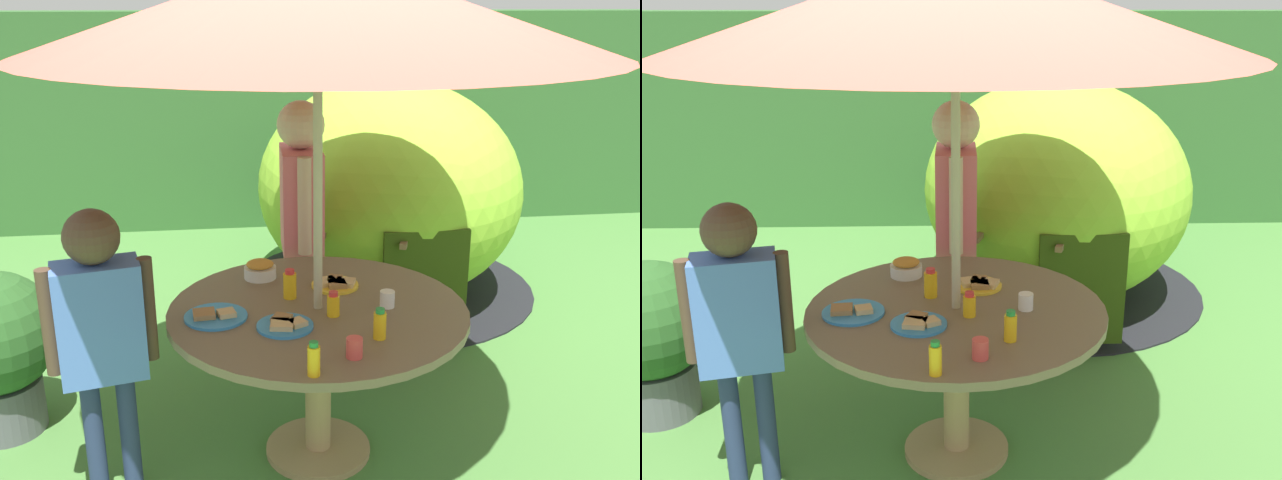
{
  "view_description": "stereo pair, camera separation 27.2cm",
  "coord_description": "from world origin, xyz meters",
  "views": [
    {
      "loc": [
        -0.33,
        -2.69,
        1.9
      ],
      "look_at": [
        0.03,
        0.17,
        0.93
      ],
      "focal_mm": 40.38,
      "sensor_mm": 36.0,
      "label": 1
    },
    {
      "loc": [
        -0.06,
        -2.71,
        1.9
      ],
      "look_at": [
        0.03,
        0.17,
        0.93
      ],
      "focal_mm": 40.38,
      "sensor_mm": 36.0,
      "label": 2
    }
  ],
  "objects": [
    {
      "name": "ground_plane",
      "position": [
        0.0,
        0.0,
        -0.01
      ],
      "size": [
        10.0,
        10.0,
        0.02
      ],
      "primitive_type": "cube",
      "color": "#477A38"
    },
    {
      "name": "hedge_backdrop",
      "position": [
        0.0,
        3.66,
        0.9
      ],
      "size": [
        9.0,
        0.7,
        1.79
      ],
      "primitive_type": "cube",
      "color": "#33602D",
      "rests_on": "ground_plane"
    },
    {
      "name": "garden_table",
      "position": [
        0.0,
        0.0,
        0.57
      ],
      "size": [
        1.23,
        1.23,
        0.69
      ],
      "color": "tan",
      "rests_on": "ground_plane"
    },
    {
      "name": "patio_umbrella",
      "position": [
        0.0,
        0.0,
        1.88
      ],
      "size": [
        2.18,
        2.18,
        2.06
      ],
      "color": "#B7AD8C",
      "rests_on": "ground_plane"
    },
    {
      "name": "wooden_chair",
      "position": [
        0.45,
        1.19,
        0.56
      ],
      "size": [
        0.62,
        0.58,
        1.03
      ],
      "rotation": [
        0.0,
        0.0,
        -0.36
      ],
      "color": "brown",
      "rests_on": "ground_plane"
    },
    {
      "name": "dome_tent",
      "position": [
        0.69,
        1.84,
        0.7
      ],
      "size": [
        2.04,
        2.04,
        1.42
      ],
      "rotation": [
        0.0,
        0.0,
        0.01
      ],
      "color": "#8CC633",
      "rests_on": "ground_plane"
    },
    {
      "name": "child_in_pink_shirt",
      "position": [
        0.02,
        0.86,
        0.91
      ],
      "size": [
        0.24,
        0.48,
        1.42
      ],
      "rotation": [
        0.0,
        0.0,
        -1.59
      ],
      "color": "#3F3F47",
      "rests_on": "ground_plane"
    },
    {
      "name": "child_in_blue_shirt",
      "position": [
        -0.83,
        -0.19,
        0.76
      ],
      "size": [
        0.4,
        0.23,
        1.19
      ],
      "rotation": [
        0.0,
        0.0,
        0.22
      ],
      "color": "navy",
      "rests_on": "ground_plane"
    },
    {
      "name": "snack_bowl",
      "position": [
        -0.22,
        0.36,
        0.73
      ],
      "size": [
        0.15,
        0.15,
        0.08
      ],
      "color": "white",
      "rests_on": "garden_table"
    },
    {
      "name": "plate_center_front",
      "position": [
        0.1,
        0.22,
        0.7
      ],
      "size": [
        0.21,
        0.21,
        0.03
      ],
      "color": "yellow",
      "rests_on": "garden_table"
    },
    {
      "name": "plate_near_right",
      "position": [
        -0.15,
        -0.17,
        0.7
      ],
      "size": [
        0.22,
        0.22,
        0.03
      ],
      "color": "#338CD8",
      "rests_on": "garden_table"
    },
    {
      "name": "plate_front_edge",
      "position": [
        -0.42,
        -0.05,
        0.7
      ],
      "size": [
        0.25,
        0.25,
        0.03
      ],
      "color": "#338CD8",
      "rests_on": "garden_table"
    },
    {
      "name": "juice_bottle_near_left",
      "position": [
        0.19,
        -0.31,
        0.75
      ],
      "size": [
        0.05,
        0.05,
        0.12
      ],
      "color": "yellow",
      "rests_on": "garden_table"
    },
    {
      "name": "juice_bottle_far_left",
      "position": [
        -0.11,
        0.12,
        0.75
      ],
      "size": [
        0.06,
        0.06,
        0.13
      ],
      "color": "yellow",
      "rests_on": "garden_table"
    },
    {
      "name": "juice_bottle_far_right",
      "position": [
        -0.08,
        -0.55,
        0.75
      ],
      "size": [
        0.04,
        0.04,
        0.12
      ],
      "color": "yellow",
      "rests_on": "garden_table"
    },
    {
      "name": "juice_bottle_center_back",
      "position": [
        0.05,
        -0.08,
        0.74
      ],
      "size": [
        0.05,
        0.05,
        0.1
      ],
      "color": "yellow",
      "rests_on": "garden_table"
    },
    {
      "name": "cup_near",
      "position": [
        0.28,
        -0.03,
        0.72
      ],
      "size": [
        0.06,
        0.06,
        0.07
      ],
      "primitive_type": "cylinder",
      "color": "white",
      "rests_on": "garden_table"
    },
    {
      "name": "cup_far",
      "position": [
        0.07,
        -0.44,
        0.73
      ],
      "size": [
        0.06,
        0.06,
        0.07
      ],
      "primitive_type": "cylinder",
      "color": "#E04C47",
      "rests_on": "garden_table"
    }
  ]
}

